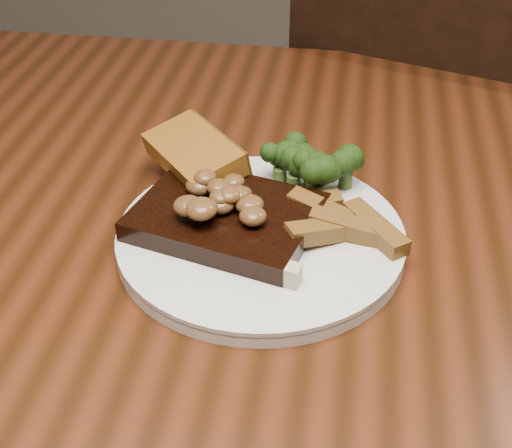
{
  "coord_description": "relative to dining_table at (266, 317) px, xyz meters",
  "views": [
    {
      "loc": [
        0.07,
        -0.51,
        1.14
      ],
      "look_at": [
        -0.01,
        -0.01,
        0.78
      ],
      "focal_mm": 50.0,
      "sensor_mm": 36.0,
      "label": 1
    }
  ],
  "objects": [
    {
      "name": "steak_bone",
      "position": [
        -0.04,
        -0.05,
        0.11
      ],
      "size": [
        0.15,
        0.05,
        0.02
      ],
      "primitive_type": "cube",
      "rotation": [
        0.0,
        0.0,
        -0.25
      ],
      "color": "#BCAD92",
      "rests_on": "plate"
    },
    {
      "name": "dining_table",
      "position": [
        0.0,
        0.0,
        0.0
      ],
      "size": [
        1.6,
        0.9,
        0.75
      ],
      "color": "#431C0D",
      "rests_on": "ground"
    },
    {
      "name": "mushroom_pile",
      "position": [
        -0.03,
        -0.0,
        0.14
      ],
      "size": [
        0.08,
        0.08,
        0.03
      ],
      "primitive_type": null,
      "color": "brown",
      "rests_on": "steak"
    },
    {
      "name": "potato_wedges",
      "position": [
        0.06,
        0.01,
        0.12
      ],
      "size": [
        0.09,
        0.09,
        0.02
      ],
      "primitive_type": null,
      "color": "brown",
      "rests_on": "plate"
    },
    {
      "name": "steak",
      "position": [
        -0.04,
        -0.0,
        0.12
      ],
      "size": [
        0.18,
        0.15,
        0.02
      ],
      "primitive_type": "cube",
      "rotation": [
        0.0,
        0.0,
        -0.25
      ],
      "color": "black",
      "rests_on": "plate"
    },
    {
      "name": "plate",
      "position": [
        -0.01,
        -0.01,
        0.1
      ],
      "size": [
        0.31,
        0.31,
        0.01
      ],
      "primitive_type": "cylinder",
      "rotation": [
        0.0,
        0.0,
        0.22
      ],
      "color": "silver",
      "rests_on": "dining_table"
    },
    {
      "name": "garlic_bread",
      "position": [
        -0.08,
        0.07,
        0.12
      ],
      "size": [
        0.11,
        0.12,
        0.02
      ],
      "primitive_type": "cube",
      "rotation": [
        0.0,
        0.0,
        -0.85
      ],
      "color": "#945B1B",
      "rests_on": "plate"
    },
    {
      "name": "broccoli_cluster",
      "position": [
        0.03,
        0.07,
        0.12
      ],
      "size": [
        0.08,
        0.08,
        0.04
      ],
      "primitive_type": null,
      "color": "#1F3D0E",
      "rests_on": "plate"
    },
    {
      "name": "chair_far",
      "position": [
        0.21,
        0.54,
        -0.16
      ],
      "size": [
        0.54,
        0.54,
        0.91
      ],
      "rotation": [
        0.0,
        0.0,
        2.82
      ],
      "color": "black",
      "rests_on": "ground"
    }
  ]
}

